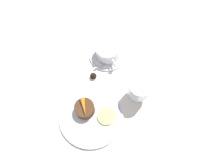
# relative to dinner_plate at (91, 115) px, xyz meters

# --- Properties ---
(ground_plane) EXTENTS (3.00, 3.00, 0.00)m
(ground_plane) POSITION_rel_dinner_plate_xyz_m (0.00, 0.02, -0.01)
(ground_plane) COLOR white
(dinner_plate) EXTENTS (0.23, 0.23, 0.01)m
(dinner_plate) POSITION_rel_dinner_plate_xyz_m (0.00, 0.00, 0.00)
(dinner_plate) COLOR white
(dinner_plate) RESTS_ON ground_plane
(saucer) EXTENTS (0.15, 0.15, 0.01)m
(saucer) POSITION_rel_dinner_plate_xyz_m (-0.21, 0.15, -0.00)
(saucer) COLOR white
(saucer) RESTS_ON ground_plane
(coffee_cup) EXTENTS (0.12, 0.09, 0.06)m
(coffee_cup) POSITION_rel_dinner_plate_xyz_m (-0.21, 0.15, 0.03)
(coffee_cup) COLOR white
(coffee_cup) RESTS_ON saucer
(spoon) EXTENTS (0.02, 0.11, 0.00)m
(spoon) POSITION_rel_dinner_plate_xyz_m (-0.17, 0.14, 0.00)
(spoon) COLOR silver
(spoon) RESTS_ON saucer
(wine_glass) EXTENTS (0.08, 0.08, 0.12)m
(wine_glass) POSITION_rel_dinner_plate_xyz_m (-0.01, 0.19, 0.08)
(wine_glass) COLOR silver
(wine_glass) RESTS_ON ground_plane
(fork) EXTENTS (0.03, 0.17, 0.01)m
(fork) POSITION_rel_dinner_plate_xyz_m (0.16, -0.00, -0.01)
(fork) COLOR silver
(fork) RESTS_ON ground_plane
(dessert_cake) EXTENTS (0.07, 0.07, 0.04)m
(dessert_cake) POSITION_rel_dinner_plate_xyz_m (-0.02, -0.01, 0.03)
(dessert_cake) COLOR #4C2D19
(dessert_cake) RESTS_ON dinner_plate
(carrot_garnish) EXTENTS (0.06, 0.03, 0.02)m
(carrot_garnish) POSITION_rel_dinner_plate_xyz_m (-0.02, -0.01, 0.06)
(carrot_garnish) COLOR orange
(carrot_garnish) RESTS_ON dessert_cake
(pineapple_slice) EXTENTS (0.06, 0.06, 0.01)m
(pineapple_slice) POSITION_rel_dinner_plate_xyz_m (0.03, 0.05, 0.01)
(pineapple_slice) COLOR #EFE075
(pineapple_slice) RESTS_ON dinner_plate
(chocolate_truffle) EXTENTS (0.02, 0.02, 0.02)m
(chocolate_truffle) POSITION_rel_dinner_plate_xyz_m (-0.14, 0.06, 0.00)
(chocolate_truffle) COLOR black
(chocolate_truffle) RESTS_ON ground_plane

